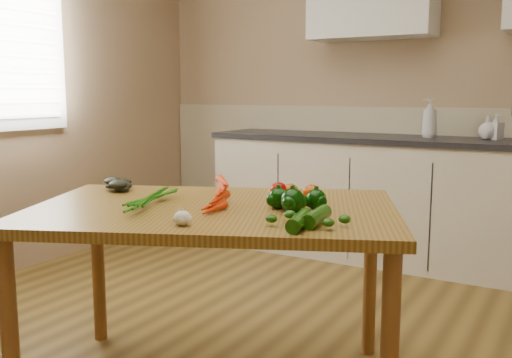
{
  "coord_description": "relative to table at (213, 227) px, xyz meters",
  "views": [
    {
      "loc": [
        1.32,
        -1.8,
        1.21
      ],
      "look_at": [
        0.11,
        0.27,
        0.84
      ],
      "focal_mm": 40.0,
      "sensor_mm": 36.0,
      "label": 1
    }
  ],
  "objects": [
    {
      "name": "zucchini_b",
      "position": [
        0.46,
        -0.16,
        0.11
      ],
      "size": [
        0.09,
        0.2,
        0.05
      ],
      "primitive_type": "cylinder",
      "rotation": [
        1.57,
        0.0,
        0.22
      ],
      "color": "#114006",
      "rests_on": "table"
    },
    {
      "name": "table",
      "position": [
        0.0,
        0.0,
        0.0
      ],
      "size": [
        1.67,
        1.41,
        0.76
      ],
      "rotation": [
        0.0,
        0.0,
        0.41
      ],
      "color": "olive",
      "rests_on": "ground"
    },
    {
      "name": "counter_run",
      "position": [
        0.15,
        2.17,
        -0.22
      ],
      "size": [
        2.84,
        0.64,
        1.14
      ],
      "color": "beige",
      "rests_on": "ground"
    },
    {
      "name": "tomato_a",
      "position": [
        0.14,
        0.28,
        0.12
      ],
      "size": [
        0.07,
        0.07,
        0.07
      ],
      "primitive_type": "ellipsoid",
      "color": "#920203",
      "rests_on": "table"
    },
    {
      "name": "carrot_bunch",
      "position": [
        -0.05,
        -0.04,
        0.12
      ],
      "size": [
        0.32,
        0.29,
        0.07
      ],
      "primitive_type": null,
      "rotation": [
        0.0,
        0.0,
        0.41
      ],
      "color": "red",
      "rests_on": "table"
    },
    {
      "name": "zucchini_a",
      "position": [
        0.48,
        -0.08,
        0.11
      ],
      "size": [
        0.08,
        0.2,
        0.05
      ],
      "primitive_type": "cylinder",
      "rotation": [
        1.57,
        0.0,
        0.12
      ],
      "color": "#114006",
      "rests_on": "table"
    },
    {
      "name": "soap_bottle_c",
      "position": [
        0.68,
        2.23,
        0.3
      ],
      "size": [
        0.13,
        0.13,
        0.16
      ],
      "primitive_type": "imported",
      "rotation": [
        0.0,
        0.0,
        0.07
      ],
      "color": "silver",
      "rests_on": "counter_run"
    },
    {
      "name": "pepper_c",
      "position": [
        0.32,
        0.05,
        0.13
      ],
      "size": [
        0.09,
        0.09,
        0.09
      ],
      "primitive_type": "sphere",
      "color": "black",
      "rests_on": "table"
    },
    {
      "name": "soap_bottle_a",
      "position": [
        0.3,
        2.22,
        0.35
      ],
      "size": [
        0.13,
        0.13,
        0.27
      ],
      "primitive_type": "imported",
      "rotation": [
        0.0,
        0.0,
        4.97
      ],
      "color": "silver",
      "rests_on": "counter_run"
    },
    {
      "name": "tomato_b",
      "position": [
        0.18,
        0.31,
        0.12
      ],
      "size": [
        0.07,
        0.07,
        0.06
      ],
      "primitive_type": "ellipsoid",
      "color": "#BB3D04",
      "rests_on": "table"
    },
    {
      "name": "pepper_a",
      "position": [
        0.24,
        0.09,
        0.13
      ],
      "size": [
        0.08,
        0.08,
        0.08
      ],
      "primitive_type": "sphere",
      "color": "black",
      "rests_on": "table"
    },
    {
      "name": "room",
      "position": [
        -0.06,
        0.15,
        0.57
      ],
      "size": [
        4.04,
        5.04,
        2.64
      ],
      "color": "brown",
      "rests_on": "ground"
    },
    {
      "name": "pepper_b",
      "position": [
        0.38,
        0.14,
        0.12
      ],
      "size": [
        0.08,
        0.08,
        0.08
      ],
      "primitive_type": "sphere",
      "color": "black",
      "rests_on": "table"
    },
    {
      "name": "window_blinds",
      "position": [
        -2.02,
        0.58,
        0.87
      ],
      "size": [
        0.08,
        0.98,
        1.18
      ],
      "primitive_type": null,
      "color": "silver",
      "rests_on": "room"
    },
    {
      "name": "leafy_greens",
      "position": [
        -0.54,
        0.09,
        0.14
      ],
      "size": [
        0.2,
        0.18,
        0.1
      ],
      "primitive_type": null,
      "color": "black",
      "rests_on": "table"
    },
    {
      "name": "garlic_bulb",
      "position": [
        0.1,
        -0.32,
        0.11
      ],
      "size": [
        0.06,
        0.06,
        0.05
      ],
      "primitive_type": "ellipsoid",
      "color": "white",
      "rests_on": "table"
    },
    {
      "name": "tomato_c",
      "position": [
        0.28,
        0.31,
        0.12
      ],
      "size": [
        0.07,
        0.07,
        0.07
      ],
      "primitive_type": "ellipsoid",
      "color": "#BB3D04",
      "rests_on": "table"
    },
    {
      "name": "soap_bottle_b",
      "position": [
        0.73,
        2.24,
        0.3
      ],
      "size": [
        0.11,
        0.1,
        0.17
      ],
      "primitive_type": "imported",
      "rotation": [
        0.0,
        0.0,
        1.06
      ],
      "color": "silver",
      "rests_on": "counter_run"
    }
  ]
}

